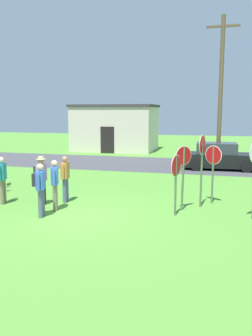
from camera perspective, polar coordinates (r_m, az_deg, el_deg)
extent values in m
plane|color=#518E33|center=(11.16, -7.73, -8.02)|extent=(80.00, 80.00, 0.00)
cube|color=#424247|center=(22.34, 3.99, 0.67)|extent=(60.00, 6.40, 0.01)
cube|color=beige|center=(30.06, -1.72, 6.32)|extent=(6.61, 4.46, 3.63)
cube|color=#383333|center=(30.03, -1.74, 9.98)|extent=(6.81, 4.66, 0.20)
cube|color=black|center=(27.97, -3.03, 4.53)|extent=(1.10, 0.08, 2.10)
cylinder|color=brown|center=(20.95, 15.00, 11.45)|extent=(0.24, 0.24, 8.48)
cube|color=brown|center=(21.43, 15.43, 21.21)|extent=(1.80, 0.12, 0.12)
cube|color=black|center=(20.93, 15.01, 1.26)|extent=(4.39, 2.02, 0.76)
cube|color=#2D333D|center=(20.84, 14.40, 3.14)|extent=(2.31, 1.64, 0.60)
cylinder|color=black|center=(21.96, 18.34, 0.91)|extent=(0.65, 0.25, 0.64)
cylinder|color=black|center=(20.19, 18.89, 0.20)|extent=(0.65, 0.25, 0.64)
cylinder|color=black|center=(21.82, 11.37, 1.15)|extent=(0.65, 0.25, 0.64)
cylinder|color=black|center=(20.04, 11.31, 0.45)|extent=(0.65, 0.25, 0.64)
cylinder|color=#51664C|center=(11.82, 9.17, -1.81)|extent=(0.14, 0.14, 2.12)
cylinder|color=white|center=(11.70, 9.27, 1.96)|extent=(0.48, 0.49, 0.66)
cylinder|color=#B70F14|center=(11.69, 9.30, 1.96)|extent=(0.45, 0.45, 0.61)
cylinder|color=#51664C|center=(12.34, 12.08, -0.65)|extent=(0.08, 0.08, 2.45)
cylinder|color=white|center=(12.22, 12.22, 3.68)|extent=(0.17, 0.67, 0.69)
cylinder|color=#B70F14|center=(12.22, 12.27, 3.67)|extent=(0.16, 0.62, 0.64)
cylinder|color=#51664C|center=(12.97, 13.82, -1.18)|extent=(0.10, 0.10, 2.03)
cylinder|color=white|center=(12.86, 13.94, 2.04)|extent=(0.57, 0.38, 0.67)
cylinder|color=#B70F14|center=(12.85, 13.92, 2.04)|extent=(0.53, 0.35, 0.62)
cylinder|color=#51664C|center=(11.23, 8.00, -2.94)|extent=(0.09, 0.09, 1.89)
cylinder|color=white|center=(11.11, 8.08, 0.36)|extent=(0.22, 0.67, 0.70)
cylinder|color=#B70F14|center=(11.11, 8.13, 0.36)|extent=(0.21, 0.62, 0.64)
cylinder|color=#4C5670|center=(11.49, -13.33, -5.41)|extent=(0.14, 0.14, 0.88)
cylinder|color=#4C5670|center=(11.29, -13.65, -5.68)|extent=(0.14, 0.14, 0.88)
cube|color=#3860B7|center=(11.23, -13.62, -1.94)|extent=(0.29, 0.40, 0.58)
cylinder|color=#3860B7|center=(11.46, -13.27, -1.81)|extent=(0.09, 0.09, 0.52)
cylinder|color=#3860B7|center=(11.01, -13.98, -2.28)|extent=(0.09, 0.09, 0.52)
sphere|color=tan|center=(11.16, -13.70, 0.15)|extent=(0.21, 0.21, 0.21)
cube|color=#232328|center=(11.28, -14.45, -1.82)|extent=(0.19, 0.28, 0.40)
cylinder|color=#7A6B56|center=(12.19, -11.30, -4.51)|extent=(0.14, 0.14, 0.88)
cylinder|color=#7A6B56|center=(11.98, -11.39, -4.76)|extent=(0.14, 0.14, 0.88)
cube|color=#3860B7|center=(11.93, -11.45, -1.22)|extent=(0.33, 0.41, 0.58)
cylinder|color=#3860B7|center=(12.17, -11.35, -1.12)|extent=(0.09, 0.09, 0.52)
cylinder|color=#3860B7|center=(11.70, -11.56, -1.53)|extent=(0.09, 0.09, 0.52)
sphere|color=tan|center=(11.87, -11.52, 0.75)|extent=(0.21, 0.21, 0.21)
cylinder|color=#2D2D33|center=(12.86, -13.10, -3.86)|extent=(0.14, 0.14, 0.88)
cylinder|color=#2D2D33|center=(12.68, -13.66, -4.06)|extent=(0.14, 0.14, 0.88)
cube|color=#9E7AB2|center=(12.63, -13.50, -0.73)|extent=(0.26, 0.38, 0.58)
cylinder|color=#9E7AB2|center=(12.83, -12.89, -0.65)|extent=(0.09, 0.09, 0.52)
cylinder|color=#9E7AB2|center=(12.44, -14.12, -0.99)|extent=(0.09, 0.09, 0.52)
sphere|color=#9E7051|center=(12.57, -13.57, 1.14)|extent=(0.21, 0.21, 0.21)
cylinder|color=beige|center=(12.56, -13.58, 1.40)|extent=(0.31, 0.31, 0.02)
cylinder|color=beige|center=(12.55, -13.59, 1.62)|extent=(0.19, 0.19, 0.09)
cube|color=#232328|center=(12.72, -14.13, -0.59)|extent=(0.17, 0.27, 0.40)
cylinder|color=#7A6B56|center=(13.49, -19.09, -3.52)|extent=(0.14, 0.14, 0.88)
cylinder|color=#7A6B56|center=(13.29, -19.39, -3.72)|extent=(0.14, 0.14, 0.88)
cube|color=teal|center=(13.26, -19.40, -0.54)|extent=(0.31, 0.40, 0.58)
cylinder|color=teal|center=(13.48, -19.06, -0.45)|extent=(0.09, 0.09, 0.52)
cylinder|color=teal|center=(13.04, -19.74, -0.80)|extent=(0.09, 0.09, 0.52)
sphere|color=beige|center=(13.20, -19.50, 1.24)|extent=(0.21, 0.21, 0.21)
cylinder|color=#4C5670|center=(13.17, -9.55, -3.44)|extent=(0.14, 0.14, 0.88)
cylinder|color=#4C5670|center=(12.97, -9.88, -3.65)|extent=(0.14, 0.14, 0.88)
cube|color=#B27533|center=(12.93, -9.80, -0.39)|extent=(0.25, 0.38, 0.58)
cylinder|color=#B27533|center=(13.15, -9.45, -0.30)|extent=(0.09, 0.09, 0.52)
cylinder|color=#B27533|center=(12.71, -10.16, -0.65)|extent=(0.09, 0.09, 0.52)
sphere|color=#9E7051|center=(12.87, -9.85, 1.44)|extent=(0.21, 0.21, 0.21)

